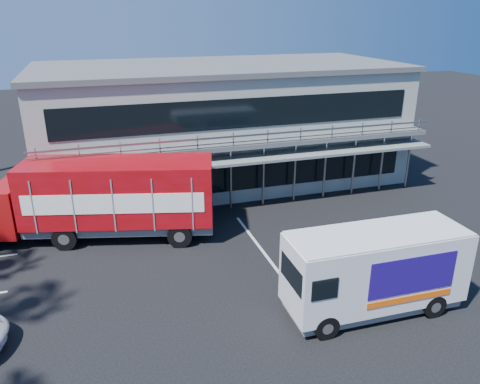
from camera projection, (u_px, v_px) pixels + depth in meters
name	position (u px, v px, depth m)	size (l,w,h in m)	color
ground	(250.00, 309.00, 17.32)	(120.00, 120.00, 0.00)	black
building	(220.00, 122.00, 30.13)	(22.40, 12.00, 7.30)	#969C8F
red_truck	(103.00, 197.00, 22.12)	(11.71, 5.43, 3.85)	maroon
white_van	(375.00, 270.00, 16.70)	(6.51, 2.35, 3.16)	silver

